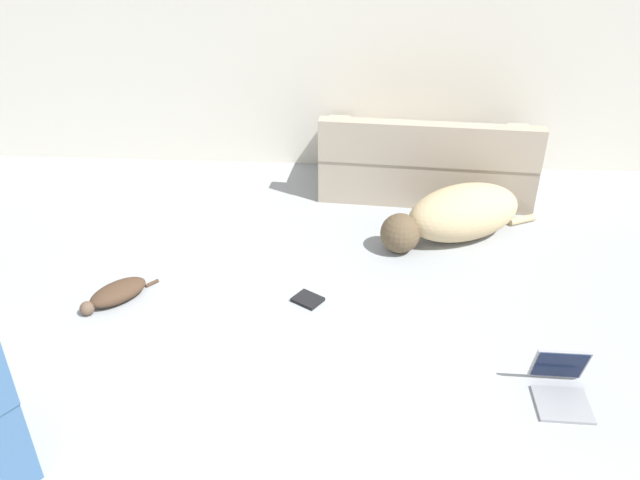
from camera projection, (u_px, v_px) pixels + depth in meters
name	position (u px, v px, depth m)	size (l,w,h in m)	color
wall_back	(274.00, 23.00, 5.49)	(7.34, 0.06, 2.64)	beige
couch	(426.00, 166.00, 5.45)	(1.85, 0.91, 0.73)	tan
dog	(457.00, 215.00, 4.75)	(1.33, 0.86, 0.43)	tan
cat	(116.00, 293.00, 4.10)	(0.42, 0.47, 0.12)	#473323
laptop_open	(561.00, 381.00, 3.35)	(0.29, 0.36, 0.26)	gray
book_black	(308.00, 300.00, 4.12)	(0.23, 0.22, 0.02)	black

